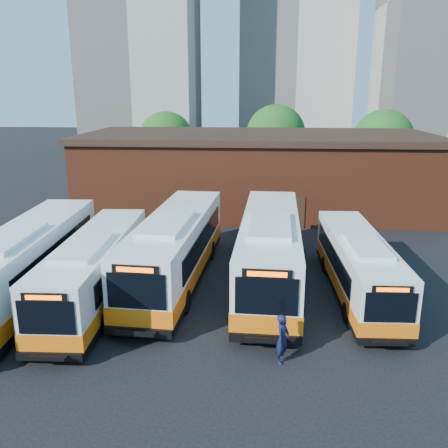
# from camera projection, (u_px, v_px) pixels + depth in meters

# --- Properties ---
(ground) EXTENTS (220.00, 220.00, 0.00)m
(ground) POSITION_uv_depth(u_px,v_px,m) (251.00, 313.00, 21.65)
(ground) COLOR black
(bus_farwest) EXTENTS (3.40, 13.63, 3.68)m
(bus_farwest) POSITION_uv_depth(u_px,v_px,m) (28.00, 266.00, 22.77)
(bus_farwest) COLOR white
(bus_farwest) RESTS_ON ground
(bus_west) EXTENTS (2.89, 12.14, 3.29)m
(bus_west) POSITION_uv_depth(u_px,v_px,m) (96.00, 271.00, 22.59)
(bus_west) COLOR white
(bus_west) RESTS_ON ground
(bus_midwest) EXTENTS (3.64, 13.84, 3.73)m
(bus_midwest) POSITION_uv_depth(u_px,v_px,m) (176.00, 250.00, 24.88)
(bus_midwest) COLOR white
(bus_midwest) RESTS_ON ground
(bus_mideast) EXTENTS (3.39, 13.99, 3.78)m
(bus_mideast) POSITION_uv_depth(u_px,v_px,m) (270.00, 253.00, 24.45)
(bus_mideast) COLOR white
(bus_mideast) RESTS_ON ground
(bus_east) EXTENTS (2.67, 11.37, 3.08)m
(bus_east) POSITION_uv_depth(u_px,v_px,m) (357.00, 268.00, 23.29)
(bus_east) COLOR white
(bus_east) RESTS_ON ground
(transit_worker) EXTENTS (0.70, 0.82, 1.91)m
(transit_worker) POSITION_uv_depth(u_px,v_px,m) (283.00, 339.00, 17.49)
(transit_worker) COLOR #111533
(transit_worker) RESTS_ON ground
(depot_building) EXTENTS (28.60, 12.60, 6.40)m
(depot_building) POSITION_uv_depth(u_px,v_px,m) (256.00, 171.00, 39.95)
(depot_building) COLOR maroon
(depot_building) RESTS_ON ground
(tree_west) EXTENTS (6.00, 6.00, 7.65)m
(tree_west) POSITION_uv_depth(u_px,v_px,m) (166.00, 139.00, 51.81)
(tree_west) COLOR #382314
(tree_west) RESTS_ON ground
(tree_mid) EXTENTS (6.56, 6.56, 8.36)m
(tree_mid) POSITION_uv_depth(u_px,v_px,m) (276.00, 134.00, 52.75)
(tree_mid) COLOR #382314
(tree_mid) RESTS_ON ground
(tree_east) EXTENTS (6.24, 6.24, 7.96)m
(tree_east) POSITION_uv_depth(u_px,v_px,m) (383.00, 140.00, 49.15)
(tree_east) COLOR #382314
(tree_east) RESTS_ON ground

